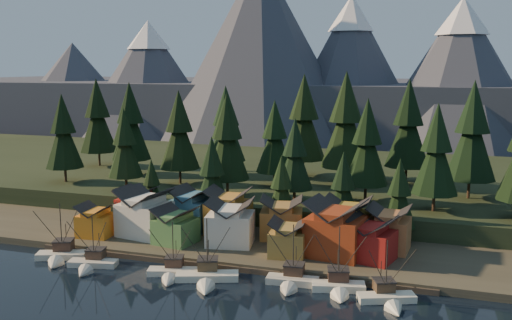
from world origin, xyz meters
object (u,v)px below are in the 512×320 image
(boat_0, at_px, (59,248))
(boat_4, at_px, (291,273))
(boat_5, at_px, (339,278))
(boat_3, at_px, (207,270))
(house_front_0, at_px, (96,219))
(boat_2, at_px, (172,266))
(house_back_0, at_px, (137,205))
(boat_1, at_px, (91,257))
(house_front_1, at_px, (144,211))
(boat_6, at_px, (389,291))
(house_back_1, at_px, (192,207))

(boat_0, distance_m, boat_4, 47.62)
(boat_5, bearing_deg, boat_4, 165.06)
(boat_0, bearing_deg, boat_5, -19.67)
(boat_3, relative_size, boat_4, 1.05)
(house_front_0, bearing_deg, boat_5, -15.66)
(boat_2, relative_size, boat_4, 0.93)
(boat_3, distance_m, house_back_0, 38.89)
(boat_4, bearing_deg, boat_3, -172.66)
(boat_1, distance_m, boat_2, 16.92)
(boat_4, distance_m, house_back_0, 49.44)
(boat_3, relative_size, house_front_1, 1.09)
(boat_6, height_order, house_front_0, boat_6)
(boat_1, height_order, house_back_0, house_back_0)
(boat_4, xyz_separation_m, house_front_0, (-47.28, 11.00, 2.86))
(house_front_1, height_order, house_back_0, house_front_1)
(house_back_1, bearing_deg, house_front_0, -139.01)
(boat_3, distance_m, house_front_1, 29.22)
(house_back_0, bearing_deg, boat_4, -24.60)
(boat_3, distance_m, boat_4, 15.23)
(house_front_1, xyz_separation_m, house_back_1, (8.05, 7.71, -0.38))
(boat_5, relative_size, house_front_1, 1.09)
(boat_2, bearing_deg, boat_6, -15.79)
(boat_3, xyz_separation_m, house_front_0, (-32.37, 14.10, 2.94))
(boat_5, distance_m, boat_6, 8.82)
(house_front_1, bearing_deg, boat_3, -29.04)
(boat_2, xyz_separation_m, house_front_0, (-25.13, 13.55, 3.13))
(boat_6, bearing_deg, boat_0, 157.34)
(house_back_0, bearing_deg, boat_6, -19.58)
(boat_4, relative_size, house_front_0, 1.58)
(boat_5, bearing_deg, house_front_0, 155.32)
(boat_2, height_order, boat_6, boat_6)
(boat_1, height_order, boat_3, boat_3)
(boat_4, height_order, boat_5, boat_5)
(boat_1, bearing_deg, boat_3, -12.19)
(boat_1, bearing_deg, house_front_0, 107.12)
(boat_6, height_order, house_front_1, house_front_1)
(boat_3, relative_size, house_front_0, 1.66)
(boat_1, height_order, boat_4, boat_4)
(boat_3, relative_size, house_back_1, 1.29)
(house_front_1, bearing_deg, boat_5, -8.62)
(boat_6, distance_m, house_back_1, 52.92)
(boat_2, xyz_separation_m, boat_4, (22.15, 2.55, 0.27))
(boat_0, height_order, boat_2, boat_0)
(boat_5, xyz_separation_m, boat_6, (8.56, -2.12, -0.37))
(boat_0, xyz_separation_m, boat_6, (64.66, -1.00, -0.32))
(house_front_1, relative_size, house_back_0, 1.32)
(boat_0, distance_m, boat_2, 25.48)
(boat_6, relative_size, house_front_0, 1.50)
(house_front_1, bearing_deg, boat_4, -12.09)
(boat_4, bearing_deg, boat_1, -179.54)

